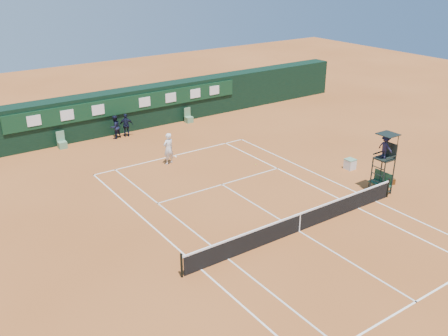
# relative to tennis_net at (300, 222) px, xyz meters

# --- Properties ---
(ground) EXTENTS (90.00, 90.00, 0.00)m
(ground) POSITION_rel_tennis_net_xyz_m (0.00, 0.00, -0.51)
(ground) COLOR #AF5D29
(ground) RESTS_ON ground
(court_lines) EXTENTS (11.05, 23.85, 0.01)m
(court_lines) POSITION_rel_tennis_net_xyz_m (0.00, 0.00, -0.50)
(court_lines) COLOR white
(court_lines) RESTS_ON ground
(tennis_net) EXTENTS (12.90, 0.10, 1.10)m
(tennis_net) POSITION_rel_tennis_net_xyz_m (0.00, 0.00, 0.00)
(tennis_net) COLOR black
(tennis_net) RESTS_ON ground
(back_wall) EXTENTS (40.00, 1.65, 3.00)m
(back_wall) POSITION_rel_tennis_net_xyz_m (0.00, 18.74, 1.00)
(back_wall) COLOR black
(back_wall) RESTS_ON ground
(linesman_chair_left) EXTENTS (0.55, 0.50, 1.15)m
(linesman_chair_left) POSITION_rel_tennis_net_xyz_m (-5.50, 17.48, -0.19)
(linesman_chair_left) COLOR #5B8B64
(linesman_chair_left) RESTS_ON ground
(linesman_chair_right) EXTENTS (0.55, 0.50, 1.15)m
(linesman_chair_right) POSITION_rel_tennis_net_xyz_m (4.50, 17.48, -0.19)
(linesman_chair_right) COLOR #5F9267
(linesman_chair_right) RESTS_ON ground
(umpire_chair) EXTENTS (0.96, 0.95, 3.42)m
(umpire_chair) POSITION_rel_tennis_net_xyz_m (6.47, 0.53, 1.95)
(umpire_chair) COLOR black
(umpire_chair) RESTS_ON ground
(player_bench) EXTENTS (0.56, 1.20, 1.10)m
(player_bench) POSITION_rel_tennis_net_xyz_m (6.75, 0.72, 0.09)
(player_bench) COLOR #1B4430
(player_bench) RESTS_ON ground
(tennis_bag) EXTENTS (0.69, 0.97, 0.33)m
(tennis_bag) POSITION_rel_tennis_net_xyz_m (8.05, 1.22, -0.34)
(tennis_bag) COLOR black
(tennis_bag) RESTS_ON ground
(cooler) EXTENTS (0.57, 0.57, 0.65)m
(cooler) POSITION_rel_tennis_net_xyz_m (7.72, 3.82, -0.18)
(cooler) COLOR silver
(cooler) RESTS_ON ground
(tennis_ball) EXTENTS (0.07, 0.07, 0.07)m
(tennis_ball) POSITION_rel_tennis_net_xyz_m (3.39, 7.60, -0.47)
(tennis_ball) COLOR #D8E635
(tennis_ball) RESTS_ON ground
(player) EXTENTS (0.82, 0.62, 2.02)m
(player) POSITION_rel_tennis_net_xyz_m (-0.95, 10.87, 0.50)
(player) COLOR white
(player) RESTS_ON ground
(ball_kid_left) EXTENTS (0.98, 0.87, 1.68)m
(ball_kid_left) POSITION_rel_tennis_net_xyz_m (-1.72, 17.26, 0.33)
(ball_kid_left) COLOR black
(ball_kid_left) RESTS_ON ground
(ball_kid_right) EXTENTS (1.07, 0.70, 1.69)m
(ball_kid_right) POSITION_rel_tennis_net_xyz_m (-0.89, 17.17, 0.34)
(ball_kid_right) COLOR black
(ball_kid_right) RESTS_ON ground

